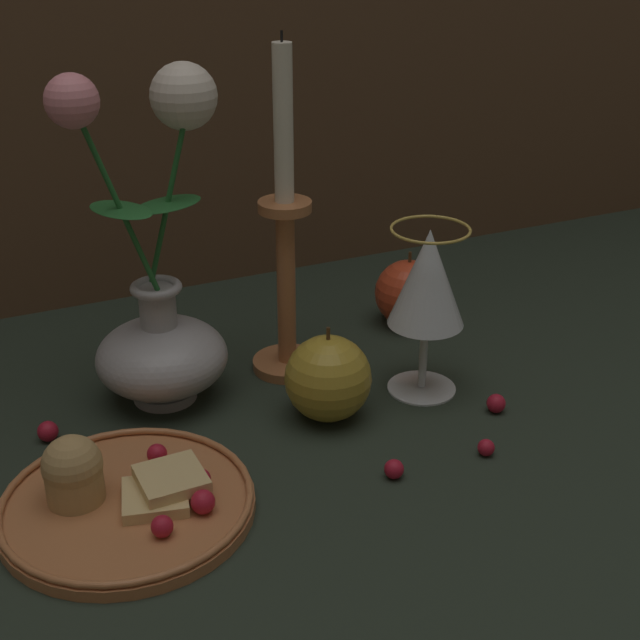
{
  "coord_description": "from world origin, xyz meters",
  "views": [
    {
      "loc": [
        -0.24,
        -0.67,
        0.45
      ],
      "look_at": [
        0.07,
        -0.01,
        0.1
      ],
      "focal_mm": 50.0,
      "sensor_mm": 36.0,
      "label": 1
    }
  ],
  "objects_px": {
    "candlestick": "(286,258)",
    "apple_beside_vase": "(328,378)",
    "wine_glass": "(427,284)",
    "plate_with_pastries": "(121,496)",
    "apple_near_glass": "(408,293)",
    "vase": "(160,307)"
  },
  "relations": [
    {
      "from": "vase",
      "to": "apple_near_glass",
      "type": "xyz_separation_m",
      "value": [
        0.3,
        0.04,
        -0.06
      ]
    },
    {
      "from": "plate_with_pastries",
      "to": "apple_near_glass",
      "type": "bearing_deg",
      "value": 28.34
    },
    {
      "from": "vase",
      "to": "apple_near_glass",
      "type": "bearing_deg",
      "value": 8.49
    },
    {
      "from": "vase",
      "to": "apple_beside_vase",
      "type": "distance_m",
      "value": 0.17
    },
    {
      "from": "plate_with_pastries",
      "to": "apple_near_glass",
      "type": "relative_size",
      "value": 2.32
    },
    {
      "from": "vase",
      "to": "apple_beside_vase",
      "type": "xyz_separation_m",
      "value": [
        0.13,
        -0.1,
        -0.06
      ]
    },
    {
      "from": "candlestick",
      "to": "apple_near_glass",
      "type": "xyz_separation_m",
      "value": [
        0.17,
        0.04,
        -0.09
      ]
    },
    {
      "from": "candlestick",
      "to": "apple_beside_vase",
      "type": "xyz_separation_m",
      "value": [
        -0.0,
        -0.1,
        -0.08
      ]
    },
    {
      "from": "wine_glass",
      "to": "apple_beside_vase",
      "type": "relative_size",
      "value": 1.82
    },
    {
      "from": "vase",
      "to": "plate_with_pastries",
      "type": "distance_m",
      "value": 0.2
    },
    {
      "from": "vase",
      "to": "wine_glass",
      "type": "relative_size",
      "value": 1.87
    },
    {
      "from": "vase",
      "to": "plate_with_pastries",
      "type": "bearing_deg",
      "value": -117.29
    },
    {
      "from": "vase",
      "to": "candlestick",
      "type": "xyz_separation_m",
      "value": [
        0.13,
        0.0,
        0.03
      ]
    },
    {
      "from": "candlestick",
      "to": "apple_beside_vase",
      "type": "relative_size",
      "value": 3.61
    },
    {
      "from": "plate_with_pastries",
      "to": "candlestick",
      "type": "distance_m",
      "value": 0.29
    },
    {
      "from": "candlestick",
      "to": "apple_beside_vase",
      "type": "height_order",
      "value": "candlestick"
    },
    {
      "from": "apple_near_glass",
      "to": "vase",
      "type": "bearing_deg",
      "value": -171.51
    },
    {
      "from": "candlestick",
      "to": "apple_near_glass",
      "type": "distance_m",
      "value": 0.19
    },
    {
      "from": "plate_with_pastries",
      "to": "apple_beside_vase",
      "type": "xyz_separation_m",
      "value": [
        0.21,
        0.06,
        0.03
      ]
    },
    {
      "from": "plate_with_pastries",
      "to": "apple_near_glass",
      "type": "xyz_separation_m",
      "value": [
        0.38,
        0.21,
        0.02
      ]
    },
    {
      "from": "wine_glass",
      "to": "candlestick",
      "type": "height_order",
      "value": "candlestick"
    },
    {
      "from": "wine_glass",
      "to": "apple_beside_vase",
      "type": "height_order",
      "value": "wine_glass"
    }
  ]
}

